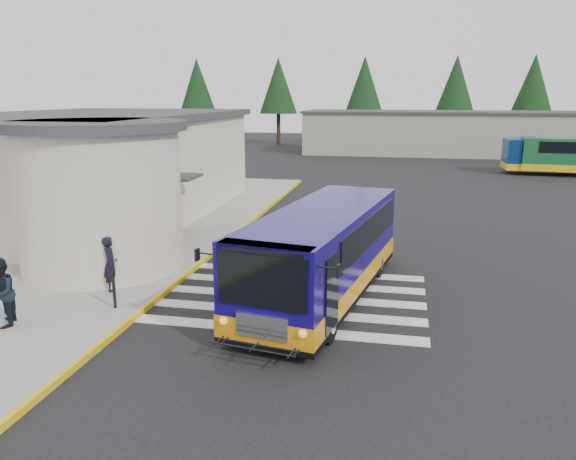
% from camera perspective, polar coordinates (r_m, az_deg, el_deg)
% --- Properties ---
extents(ground, '(140.00, 140.00, 0.00)m').
position_cam_1_polar(ground, '(17.21, 2.04, -5.97)').
color(ground, black).
rests_on(ground, ground).
extents(sidewalk, '(10.00, 34.00, 0.15)m').
position_cam_1_polar(sidewalk, '(23.83, -18.11, -0.90)').
color(sidewalk, gray).
rests_on(sidewalk, ground).
extents(curb_strip, '(0.12, 34.00, 0.16)m').
position_cam_1_polar(curb_strip, '(21.84, -6.73, -1.58)').
color(curb_strip, gold).
rests_on(curb_strip, ground).
extents(station_building, '(12.70, 18.70, 4.80)m').
position_cam_1_polar(station_building, '(26.77, -18.91, 6.01)').
color(station_building, '#BEB2A1').
rests_on(station_building, ground).
extents(crosswalk, '(8.00, 5.35, 0.01)m').
position_cam_1_polar(crosswalk, '(16.55, -0.15, -6.75)').
color(crosswalk, silver).
rests_on(crosswalk, ground).
extents(depot_building, '(26.40, 8.40, 4.20)m').
position_cam_1_polar(depot_building, '(58.21, 15.05, 9.54)').
color(depot_building, gray).
rests_on(depot_building, ground).
extents(tree_line, '(58.40, 4.40, 10.00)m').
position_cam_1_polar(tree_line, '(66.10, 15.17, 14.01)').
color(tree_line, black).
rests_on(tree_line, ground).
extents(transit_bus, '(4.31, 9.52, 2.61)m').
position_cam_1_polar(transit_bus, '(16.09, 3.52, -2.71)').
color(transit_bus, '#130865').
rests_on(transit_bus, ground).
extents(pedestrian_a, '(0.59, 0.70, 1.63)m').
position_cam_1_polar(pedestrian_a, '(17.17, -17.61, -3.29)').
color(pedestrian_a, black).
rests_on(pedestrian_a, sidewalk).
extents(pedestrian_b, '(0.96, 1.04, 1.73)m').
position_cam_1_polar(pedestrian_b, '(15.56, -27.14, -5.71)').
color(pedestrian_b, black).
rests_on(pedestrian_b, sidewalk).
extents(bollard, '(0.08, 0.08, 1.04)m').
position_cam_1_polar(bollard, '(15.84, -17.26, -5.79)').
color(bollard, black).
rests_on(bollard, sidewalk).
extents(far_bus_a, '(8.65, 2.63, 2.22)m').
position_cam_1_polar(far_bus_a, '(46.34, 26.37, 6.84)').
color(far_bus_a, '#062150').
rests_on(far_bus_a, ground).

